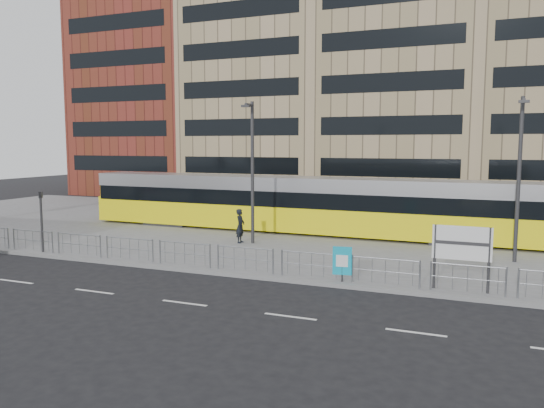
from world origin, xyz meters
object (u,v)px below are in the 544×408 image
at_px(station_sign, 462,246).
at_px(pedestrian, 240,226).
at_px(tram, 301,205).
at_px(lamp_post_west, 252,167).
at_px(lamp_post_east, 519,172).
at_px(ad_panel, 342,261).
at_px(traffic_light_west, 41,214).

xyz_separation_m(station_sign, pedestrian, (-11.81, 5.73, -0.75)).
distance_m(tram, pedestrian, 5.07).
relative_size(pedestrian, lamp_post_west, 0.24).
bearing_deg(lamp_post_east, lamp_post_west, -178.96).
relative_size(ad_panel, lamp_post_east, 0.19).
height_order(lamp_post_west, lamp_post_east, lamp_post_west).
bearing_deg(pedestrian, station_sign, -121.80).
bearing_deg(lamp_post_west, tram, 73.36).
bearing_deg(traffic_light_west, lamp_post_west, 16.85).
bearing_deg(lamp_post_west, pedestrian, -172.68).
height_order(pedestrian, lamp_post_east, lamp_post_east).
bearing_deg(pedestrian, lamp_post_east, -94.57).
xyz_separation_m(station_sign, lamp_post_west, (-11.12, 5.82, 2.55)).
bearing_deg(traffic_light_west, pedestrian, 18.61).
bearing_deg(tram, lamp_post_west, -105.69).
xyz_separation_m(tram, station_sign, (9.78, -10.31, -0.03)).
xyz_separation_m(pedestrian, traffic_light_west, (-8.29, -6.03, 1.03)).
distance_m(station_sign, lamp_post_west, 12.81).
height_order(pedestrian, lamp_post_west, lamp_post_west).
height_order(ad_panel, lamp_post_east, lamp_post_east).
xyz_separation_m(lamp_post_west, lamp_post_east, (13.27, 0.24, -0.07)).
bearing_deg(ad_panel, lamp_post_east, 35.50).
distance_m(tram, lamp_post_west, 5.32).
height_order(ad_panel, traffic_light_west, traffic_light_west).
distance_m(ad_panel, traffic_light_west, 15.70).
xyz_separation_m(ad_panel, traffic_light_west, (-15.65, 0.10, 1.15)).
height_order(tram, lamp_post_west, lamp_post_west).
bearing_deg(lamp_post_west, station_sign, -27.62).
bearing_deg(station_sign, lamp_post_west, 153.21).
distance_m(tram, lamp_post_east, 12.90).
distance_m(traffic_light_west, lamp_post_west, 11.10).
bearing_deg(station_sign, ad_panel, -174.01).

